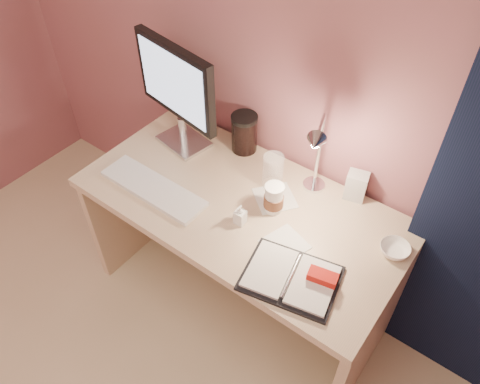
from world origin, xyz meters
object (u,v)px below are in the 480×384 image
Objects in this scene: monitor at (178,88)px; lotion_bottle at (240,215)px; coffee_cup at (274,199)px; desk at (251,227)px; planner at (294,278)px; dark_jar at (244,135)px; bowl at (395,250)px; clear_cup at (273,171)px; product_box at (356,186)px; desk_lamp at (301,150)px; keyboard at (153,188)px.

monitor reaches higher than lotion_bottle.
desk is at bearing 168.38° from coffee_cup.
planner is at bearing -12.71° from monitor.
dark_jar is (-0.20, 0.22, 0.31)m from desk.
coffee_cup is at bearing -169.69° from bowl.
planner is 2.90× the size of coffee_cup.
clear_cup is (0.04, 0.09, 0.30)m from desk.
bowl is at bearing 9.01° from monitor.
dark_jar is at bearing 168.12° from product_box.
planner is at bearing -47.04° from clear_cup.
dark_jar is 0.56m from product_box.
desk is 0.32m from clear_cup.
clear_cup is 1.23× the size of product_box.
dark_jar reaches higher than coffee_cup.
bowl is 0.32m from product_box.
dark_jar reaches higher than product_box.
product_box is 0.31m from desk_lamp.
product_box reaches higher than desk.
bowl is (1.09, -0.02, -0.29)m from monitor.
product_box is at bearing 33.60° from desk.
desk_lamp is at bearing 11.43° from monitor.
desk_lamp is at bearing -18.48° from dark_jar.
coffee_cup is (0.48, 0.22, 0.05)m from keyboard.
dark_jar is (-0.26, 0.38, 0.04)m from lotion_bottle.
dark_jar is at bearing 127.66° from planner.
product_box is at bearing 2.57° from dark_jar.
lotion_bottle is 0.35m from desk_lamp.
keyboard is at bearing -139.23° from clear_cup.
keyboard is 0.42m from lotion_bottle.
keyboard is 0.49m from dark_jar.
dark_jar is at bearing 143.01° from desk_lamp.
desk is 0.33m from lotion_bottle.
desk_lamp is at bearing 108.75° from planner.
desk is 0.53m from planner.
lotion_bottle is at bearing -115.28° from coffee_cup.
dark_jar is at bearing 124.52° from lotion_bottle.
product_box is at bearing 24.78° from clear_cup.
coffee_cup is at bearing 64.72° from lotion_bottle.
desk_lamp is at bearing 75.55° from coffee_cup.
keyboard is at bearing -169.51° from lotion_bottle.
keyboard is 0.53m from coffee_cup.
clear_cup is at bearing 64.89° from desk.
desk is 0.49m from keyboard.
coffee_cup reaches higher than lotion_bottle.
dark_jar is (-0.58, 0.49, 0.07)m from planner.
desk is 0.52m from product_box.
product_box is (0.36, 0.24, 0.29)m from desk.
monitor reaches higher than product_box.
desk is at bearing -174.24° from bowl.
desk is at bearing -160.85° from product_box.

